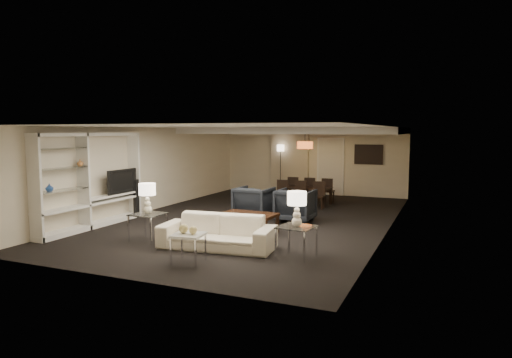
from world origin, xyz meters
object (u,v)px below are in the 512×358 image
Objects in this scene: side_table_left at (148,227)px; floor_speaker at (136,198)px; vase_amber at (80,163)px; chair_nr at (318,196)px; chair_fr at (328,190)px; side_table_right at (296,242)px; chair_nm at (299,194)px; table_lamp_right at (297,209)px; marble_table at (189,248)px; sofa at (217,232)px; pendant_light at (305,145)px; vase_blue at (49,188)px; armchair_right at (296,205)px; floor_lamp at (280,169)px; armchair_left at (254,202)px; chair_nl at (281,193)px; coffee_table at (249,223)px; chair_fm at (311,190)px; chair_fl at (294,189)px; television at (119,181)px; table_lamp_left at (147,199)px; dining_table at (305,196)px.

floor_speaker is at bearing 132.63° from side_table_left.
vase_amber is 6.92m from chair_nr.
side_table_left is at bearing 70.43° from chair_fr.
chair_nm reaches higher than side_table_right.
table_lamp_right is (0.00, 0.00, 0.63)m from side_table_right.
table_lamp_right is at bearing 98.60° from chair_fr.
marble_table is at bearing -19.48° from vase_amber.
sofa is at bearing 180.00° from side_table_right.
floor_speaker is at bearing 138.58° from marble_table.
pendant_light reaches higher than vase_blue.
armchair_right is 1.49× the size of side_table_right.
floor_lamp reaches higher than sofa.
chair_nm is (0.22, -1.27, -1.50)m from pendant_light.
vase_blue is 0.21× the size of chair_nr.
chair_nm is (0.62, 2.12, -0.02)m from armchair_left.
floor_speaker is 1.26× the size of chair_nl.
sofa is at bearing -87.58° from chair_nl.
table_lamp_right is 6.82m from chair_fr.
vase_blue reaches higher than chair_nr.
table_lamp_right is 1.24× the size of marble_table.
side_table_right is at bearing 109.46° from armchair_right.
pendant_light is at bearing -48.72° from floor_lamp.
chair_nl is (-0.58, 3.82, 0.19)m from coffee_table.
chair_nm is at bearing 89.65° from coffee_table.
armchair_left is (-0.60, 1.70, 0.21)m from coffee_table.
side_table_left is at bearing 73.38° from chair_fm.
chair_fl reaches higher than sofa.
vase_amber is at bearing 57.18° from chair_fm.
television is at bearing -124.97° from pendant_light.
sofa is 3.95m from vase_blue.
table_lamp_left is at bearing -127.14° from television.
vase_blue is 0.16× the size of floor_speaker.
table_lamp_left is at bearing -136.74° from coffee_table.
chair_nl and chair_nr have the same top height.
floor_lamp is (-1.11, 2.97, 0.52)m from chair_nl.
chair_nr is (-1.08, 5.42, -0.51)m from table_lamp_right.
chair_fm is (-0.58, 3.42, -0.02)m from armchair_right.
chair_nl is at bearing -69.52° from floor_lamp.
armchair_left is 2.84m from dining_table.
chair_nm is (1.72, 5.42, -0.51)m from table_lamp_left.
chair_fr reaches higher than sofa.
chair_fl is at bearing 134.94° from dining_table.
table_lamp_left is (-1.70, 0.00, 0.59)m from sofa.
chair_fm is (3.68, 4.59, -0.11)m from floor_speaker.
side_table_left is 5.90m from chair_nr.
chair_fm is at bearing 173.97° from chair_fl.
chair_fl is at bearing -88.11° from armchair_left.
vase_amber is 0.18× the size of chair_fm.
pendant_light is 1.98m from chair_nm.
chair_nm is at bearing 72.36° from table_lamp_left.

